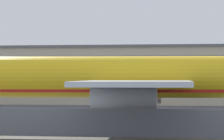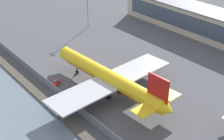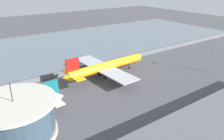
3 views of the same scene
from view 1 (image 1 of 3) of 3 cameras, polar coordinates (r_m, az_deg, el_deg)
ground_plane at (r=74.76m, az=3.22°, el=-4.91°), size 500.00×500.00×0.00m
perimeter_fence at (r=58.80m, az=1.69°, el=-4.74°), size 280.00×0.10×2.78m
cargo_jet_yellow at (r=72.24m, az=1.53°, el=-0.77°), size 51.08×44.11×14.19m
terminal_building at (r=134.99m, az=1.26°, el=-0.44°), size 88.61×14.61×11.92m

